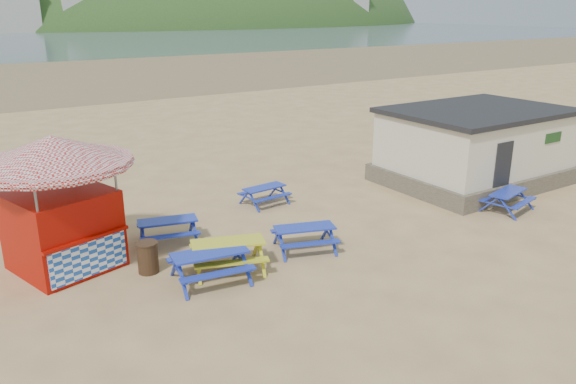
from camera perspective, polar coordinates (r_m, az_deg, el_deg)
ground at (r=18.02m, az=-1.08°, el=-5.02°), size 400.00×400.00×0.00m
wet_sand at (r=69.97m, az=-26.18°, el=10.57°), size 400.00×400.00×0.00m
picnic_table_blue_a at (r=18.19m, az=-12.08°, el=-3.90°), size 2.14×1.88×0.77m
picnic_table_blue_b at (r=21.28m, az=-2.40°, el=-0.34°), size 1.75×1.47×0.69m
picnic_table_blue_d at (r=15.50m, az=-7.89°, el=-7.50°), size 2.25×1.91×0.86m
picnic_table_blue_e at (r=17.26m, az=1.70°, el=-4.72°), size 2.21×1.98×0.77m
picnic_table_blue_f at (r=22.08m, az=21.39°, el=-0.85°), size 2.06×1.80×0.75m
picnic_table_yellow at (r=16.09m, az=-6.09°, el=-6.41°), size 2.48×2.23×0.86m
ice_cream_kiosk at (r=16.72m, az=-22.41°, el=0.54°), size 5.35×5.35×3.85m
litter_bin at (r=16.30m, az=-14.06°, el=-6.43°), size 0.62×0.62×0.91m
amenity_block at (r=25.05m, az=18.48°, el=4.50°), size 7.40×5.40×3.15m
headland_town at (r=263.53m, az=-11.34°, el=14.18°), size 264.00×144.00×108.00m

